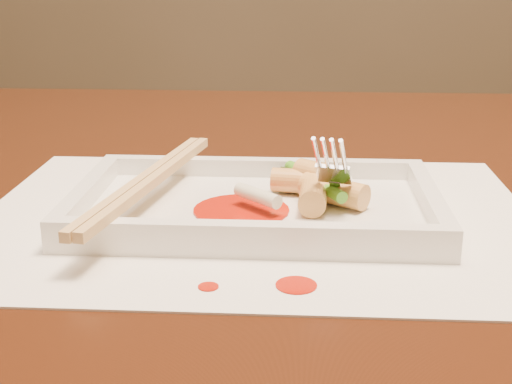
# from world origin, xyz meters

# --- Properties ---
(table) EXTENTS (1.40, 0.90, 0.75)m
(table) POSITION_xyz_m (0.00, 0.00, 0.65)
(table) COLOR black
(table) RESTS_ON ground
(placemat) EXTENTS (0.40, 0.30, 0.00)m
(placemat) POSITION_xyz_m (0.04, -0.06, 0.75)
(placemat) COLOR white
(placemat) RESTS_ON table
(sauce_splatter_a) EXTENTS (0.02, 0.02, 0.00)m
(sauce_splatter_a) POSITION_xyz_m (0.07, -0.18, 0.75)
(sauce_splatter_a) COLOR #B81505
(sauce_splatter_a) RESTS_ON placemat
(sauce_splatter_b) EXTENTS (0.01, 0.01, 0.00)m
(sauce_splatter_b) POSITION_xyz_m (0.02, -0.18, 0.75)
(sauce_splatter_b) COLOR #B81505
(sauce_splatter_b) RESTS_ON placemat
(plate_base) EXTENTS (0.26, 0.16, 0.01)m
(plate_base) POSITION_xyz_m (0.04, -0.06, 0.76)
(plate_base) COLOR white
(plate_base) RESTS_ON placemat
(plate_rim_far) EXTENTS (0.26, 0.01, 0.01)m
(plate_rim_far) POSITION_xyz_m (0.04, 0.01, 0.77)
(plate_rim_far) COLOR white
(plate_rim_far) RESTS_ON plate_base
(plate_rim_near) EXTENTS (0.26, 0.01, 0.01)m
(plate_rim_near) POSITION_xyz_m (0.04, -0.14, 0.77)
(plate_rim_near) COLOR white
(plate_rim_near) RESTS_ON plate_base
(plate_rim_left) EXTENTS (0.01, 0.14, 0.01)m
(plate_rim_left) POSITION_xyz_m (-0.09, -0.06, 0.77)
(plate_rim_left) COLOR white
(plate_rim_left) RESTS_ON plate_base
(plate_rim_right) EXTENTS (0.01, 0.14, 0.01)m
(plate_rim_right) POSITION_xyz_m (0.16, -0.06, 0.77)
(plate_rim_right) COLOR white
(plate_rim_right) RESTS_ON plate_base
(veg_piece) EXTENTS (0.04, 0.03, 0.01)m
(veg_piece) POSITION_xyz_m (0.07, -0.02, 0.77)
(veg_piece) COLOR black
(veg_piece) RESTS_ON plate_base
(scallion_white) EXTENTS (0.04, 0.04, 0.01)m
(scallion_white) POSITION_xyz_m (0.04, -0.08, 0.77)
(scallion_white) COLOR #EAEACC
(scallion_white) RESTS_ON plate_base
(scallion_green) EXTENTS (0.05, 0.08, 0.01)m
(scallion_green) POSITION_xyz_m (0.08, -0.04, 0.77)
(scallion_green) COLOR #419A18
(scallion_green) RESTS_ON plate_base
(chopstick_a) EXTENTS (0.05, 0.23, 0.01)m
(chopstick_a) POSITION_xyz_m (-0.04, -0.06, 0.78)
(chopstick_a) COLOR tan
(chopstick_a) RESTS_ON plate_rim_near
(chopstick_b) EXTENTS (0.05, 0.23, 0.01)m
(chopstick_b) POSITION_xyz_m (-0.04, -0.06, 0.78)
(chopstick_b) COLOR tan
(chopstick_b) RESTS_ON plate_rim_near
(fork) EXTENTS (0.09, 0.10, 0.14)m
(fork) POSITION_xyz_m (0.11, -0.04, 0.83)
(fork) COLOR silver
(fork) RESTS_ON plate_base
(sauce_blob_0) EXTENTS (0.07, 0.07, 0.00)m
(sauce_blob_0) POSITION_xyz_m (0.03, -0.08, 0.76)
(sauce_blob_0) COLOR #B81505
(sauce_blob_0) RESTS_ON plate_base
(rice_cake_0) EXTENTS (0.02, 0.05, 0.02)m
(rice_cake_0) POSITION_xyz_m (0.08, -0.07, 0.77)
(rice_cake_0) COLOR #EEC46F
(rice_cake_0) RESTS_ON plate_base
(rice_cake_1) EXTENTS (0.05, 0.03, 0.02)m
(rice_cake_1) POSITION_xyz_m (0.07, -0.04, 0.77)
(rice_cake_1) COLOR #EEC46F
(rice_cake_1) RESTS_ON plate_base
(rice_cake_2) EXTENTS (0.04, 0.04, 0.02)m
(rice_cake_2) POSITION_xyz_m (0.09, -0.04, 0.78)
(rice_cake_2) COLOR #EEC46F
(rice_cake_2) RESTS_ON plate_base
(rice_cake_3) EXTENTS (0.05, 0.04, 0.02)m
(rice_cake_3) POSITION_xyz_m (0.09, -0.06, 0.77)
(rice_cake_3) COLOR #EEC46F
(rice_cake_3) RESTS_ON plate_base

